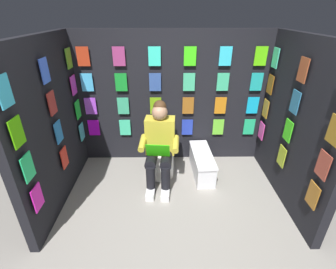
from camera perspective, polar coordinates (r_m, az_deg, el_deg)
name	(u,v)px	position (r m, az deg, el deg)	size (l,w,h in m)	color
ground_plane	(176,251)	(2.83, 1.84, -25.38)	(30.00, 30.00, 0.00)	gray
display_wall_back	(172,99)	(3.79, 0.89, 8.13)	(2.92, 0.14, 2.01)	black
display_wall_left	(296,125)	(3.29, 27.63, 1.90)	(0.14, 1.82, 2.01)	black
display_wall_right	(50,127)	(3.20, -25.67, 1.66)	(0.14, 1.82, 2.01)	black
toilet	(161,153)	(3.66, -1.62, -4.42)	(0.42, 0.57, 0.77)	white
person_reading	(160,145)	(3.33, -1.98, -2.44)	(0.55, 0.70, 1.19)	gold
comic_longbox_near	(202,163)	(3.75, 7.87, -6.63)	(0.32, 0.83, 0.34)	silver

